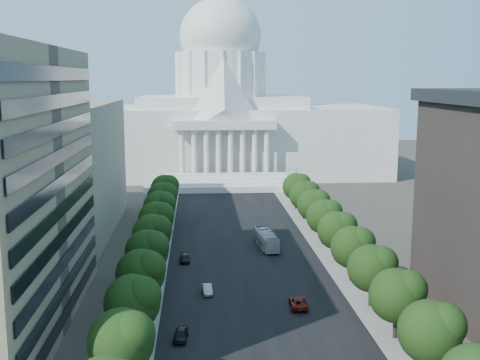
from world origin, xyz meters
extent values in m
cube|color=black|center=(0.00, 90.00, 0.00)|extent=(30.00, 260.00, 0.01)
cube|color=gray|center=(-19.00, 90.00, 0.00)|extent=(8.00, 260.00, 0.02)
cube|color=gray|center=(19.00, 90.00, 0.00)|extent=(8.00, 260.00, 0.02)
cube|color=white|center=(0.00, 185.00, 12.50)|extent=(120.00, 50.00, 25.00)
cube|color=white|center=(0.00, 185.00, 27.00)|extent=(60.00, 40.00, 4.00)
cube|color=white|center=(0.00, 158.00, 20.50)|extent=(34.00, 8.00, 3.00)
cylinder|color=white|center=(0.00, 185.00, 37.00)|extent=(32.00, 32.00, 16.00)
ellipsoid|color=white|center=(0.00, 185.00, 51.00)|extent=(30.00, 30.00, 27.60)
cube|color=gray|center=(-48.00, 100.00, 15.00)|extent=(38.00, 52.00, 30.00)
sphere|color=black|center=(-18.00, 24.00, 6.17)|extent=(7.60, 7.60, 7.60)
sphere|color=black|center=(-16.67, 23.24, 7.31)|extent=(5.32, 5.32, 5.32)
cylinder|color=#33261C|center=(-18.00, 36.00, 1.47)|extent=(0.56, 0.56, 2.94)
sphere|color=black|center=(-18.00, 36.00, 6.17)|extent=(7.60, 7.60, 7.60)
sphere|color=black|center=(-16.67, 35.24, 7.31)|extent=(5.32, 5.32, 5.32)
cylinder|color=#33261C|center=(-18.00, 48.00, 1.47)|extent=(0.56, 0.56, 2.94)
sphere|color=black|center=(-18.00, 48.00, 6.17)|extent=(7.60, 7.60, 7.60)
sphere|color=black|center=(-16.67, 47.24, 7.31)|extent=(5.32, 5.32, 5.32)
cylinder|color=#33261C|center=(-18.00, 60.00, 1.47)|extent=(0.56, 0.56, 2.94)
sphere|color=black|center=(-18.00, 60.00, 6.17)|extent=(7.60, 7.60, 7.60)
sphere|color=black|center=(-16.67, 59.24, 7.31)|extent=(5.32, 5.32, 5.32)
cylinder|color=#33261C|center=(-18.00, 72.00, 1.47)|extent=(0.56, 0.56, 2.94)
sphere|color=black|center=(-18.00, 72.00, 6.17)|extent=(7.60, 7.60, 7.60)
sphere|color=black|center=(-16.67, 71.24, 7.31)|extent=(5.32, 5.32, 5.32)
cylinder|color=#33261C|center=(-18.00, 84.00, 1.47)|extent=(0.56, 0.56, 2.94)
sphere|color=black|center=(-18.00, 84.00, 6.17)|extent=(7.60, 7.60, 7.60)
sphere|color=black|center=(-16.67, 83.24, 7.31)|extent=(5.32, 5.32, 5.32)
cylinder|color=#33261C|center=(-18.00, 96.00, 1.47)|extent=(0.56, 0.56, 2.94)
sphere|color=black|center=(-18.00, 96.00, 6.17)|extent=(7.60, 7.60, 7.60)
sphere|color=black|center=(-16.67, 95.24, 7.31)|extent=(5.32, 5.32, 5.32)
cylinder|color=#33261C|center=(-18.00, 108.00, 1.47)|extent=(0.56, 0.56, 2.94)
sphere|color=black|center=(-18.00, 108.00, 6.17)|extent=(7.60, 7.60, 7.60)
sphere|color=black|center=(-16.67, 107.24, 7.31)|extent=(5.32, 5.32, 5.32)
cylinder|color=#33261C|center=(-18.00, 120.00, 1.47)|extent=(0.56, 0.56, 2.94)
sphere|color=black|center=(-18.00, 120.00, 6.17)|extent=(7.60, 7.60, 7.60)
sphere|color=black|center=(-16.67, 119.24, 7.31)|extent=(5.32, 5.32, 5.32)
sphere|color=black|center=(18.00, 24.00, 6.17)|extent=(7.60, 7.60, 7.60)
sphere|color=black|center=(19.33, 23.24, 7.31)|extent=(5.32, 5.32, 5.32)
cylinder|color=#33261C|center=(18.00, 36.00, 1.47)|extent=(0.56, 0.56, 2.94)
sphere|color=black|center=(18.00, 36.00, 6.17)|extent=(7.60, 7.60, 7.60)
sphere|color=black|center=(19.33, 35.24, 7.31)|extent=(5.32, 5.32, 5.32)
cylinder|color=#33261C|center=(18.00, 48.00, 1.47)|extent=(0.56, 0.56, 2.94)
sphere|color=black|center=(18.00, 48.00, 6.17)|extent=(7.60, 7.60, 7.60)
sphere|color=black|center=(19.33, 47.24, 7.31)|extent=(5.32, 5.32, 5.32)
cylinder|color=#33261C|center=(18.00, 60.00, 1.47)|extent=(0.56, 0.56, 2.94)
sphere|color=black|center=(18.00, 60.00, 6.17)|extent=(7.60, 7.60, 7.60)
sphere|color=black|center=(19.33, 59.24, 7.31)|extent=(5.32, 5.32, 5.32)
cylinder|color=#33261C|center=(18.00, 72.00, 1.47)|extent=(0.56, 0.56, 2.94)
sphere|color=black|center=(18.00, 72.00, 6.17)|extent=(7.60, 7.60, 7.60)
sphere|color=black|center=(19.33, 71.24, 7.31)|extent=(5.32, 5.32, 5.32)
cylinder|color=#33261C|center=(18.00, 84.00, 1.47)|extent=(0.56, 0.56, 2.94)
sphere|color=black|center=(18.00, 84.00, 6.17)|extent=(7.60, 7.60, 7.60)
sphere|color=black|center=(19.33, 83.24, 7.31)|extent=(5.32, 5.32, 5.32)
cylinder|color=#33261C|center=(18.00, 96.00, 1.47)|extent=(0.56, 0.56, 2.94)
sphere|color=black|center=(18.00, 96.00, 6.17)|extent=(7.60, 7.60, 7.60)
sphere|color=black|center=(19.33, 95.24, 7.31)|extent=(5.32, 5.32, 5.32)
cylinder|color=#33261C|center=(18.00, 108.00, 1.47)|extent=(0.56, 0.56, 2.94)
sphere|color=black|center=(18.00, 108.00, 6.17)|extent=(7.60, 7.60, 7.60)
sphere|color=black|center=(19.33, 107.24, 7.31)|extent=(5.32, 5.32, 5.32)
cylinder|color=#33261C|center=(18.00, 120.00, 1.47)|extent=(0.56, 0.56, 2.94)
sphere|color=black|center=(18.00, 120.00, 6.17)|extent=(7.60, 7.60, 7.60)
sphere|color=black|center=(19.33, 119.24, 7.31)|extent=(5.32, 5.32, 5.32)
cylinder|color=gray|center=(20.50, 35.00, 4.50)|extent=(0.18, 0.18, 9.00)
cylinder|color=gray|center=(19.30, 35.00, 8.80)|extent=(2.40, 0.14, 0.14)
sphere|color=gray|center=(18.20, 35.00, 8.70)|extent=(0.44, 0.44, 0.44)
cylinder|color=gray|center=(20.50, 60.00, 4.50)|extent=(0.18, 0.18, 9.00)
cylinder|color=gray|center=(19.30, 60.00, 8.80)|extent=(2.40, 0.14, 0.14)
sphere|color=gray|center=(18.20, 60.00, 8.70)|extent=(0.44, 0.44, 0.44)
cylinder|color=gray|center=(20.50, 85.00, 4.50)|extent=(0.18, 0.18, 9.00)
cylinder|color=gray|center=(19.30, 85.00, 8.80)|extent=(2.40, 0.14, 0.14)
sphere|color=gray|center=(18.20, 85.00, 8.70)|extent=(0.44, 0.44, 0.44)
cylinder|color=gray|center=(20.50, 110.00, 4.50)|extent=(0.18, 0.18, 9.00)
cylinder|color=gray|center=(19.30, 110.00, 8.80)|extent=(2.40, 0.14, 0.14)
sphere|color=gray|center=(18.20, 110.00, 8.70)|extent=(0.44, 0.44, 0.44)
cylinder|color=gray|center=(20.50, 135.00, 4.50)|extent=(0.18, 0.18, 9.00)
cylinder|color=gray|center=(19.30, 135.00, 8.80)|extent=(2.40, 0.14, 0.14)
sphere|color=gray|center=(18.20, 135.00, 8.70)|extent=(0.44, 0.44, 0.44)
imported|color=black|center=(-11.69, 37.38, 0.78)|extent=(2.27, 4.71, 1.55)
imported|color=#95999C|center=(-7.68, 55.25, 0.71)|extent=(1.80, 4.41, 1.42)
imported|color=maroon|center=(6.50, 48.09, 0.80)|extent=(3.00, 5.89, 1.59)
imported|color=black|center=(-11.79, 73.21, 0.69)|extent=(2.18, 4.84, 1.38)
imported|color=silver|center=(5.31, 82.28, 1.81)|extent=(4.31, 13.23, 3.62)
camera|label=1|loc=(-9.14, -41.03, 35.69)|focal=45.00mm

